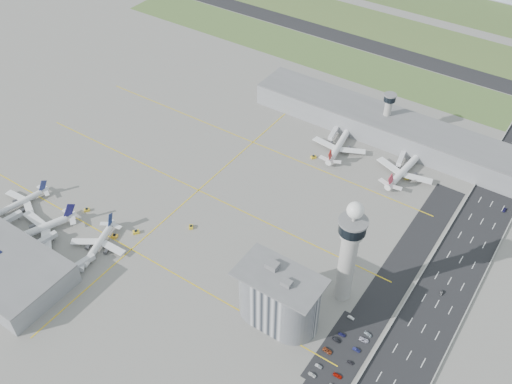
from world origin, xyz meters
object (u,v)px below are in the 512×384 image
Objects in this scene: jet_bridge_near_2 at (72,271)px; car_lot_2 at (327,351)px; car_hw_4 at (509,150)px; car_lot_3 at (337,340)px; jet_bridge_near_1 at (35,248)px; admin_building at (279,297)px; airplane_near_a at (19,200)px; airplane_near_b at (36,227)px; secondary_tower at (388,111)px; airplane_far_a at (340,142)px; car_lot_4 at (342,334)px; car_lot_7 at (338,376)px; airplane_near_c at (96,243)px; jet_bridge_near_0 at (0,226)px; car_hw_2 at (504,210)px; jet_bridge_far_1 at (403,154)px; tug_0 at (87,210)px; car_lot_10 at (364,340)px; car_lot_5 at (351,318)px; tug_1 at (115,236)px; tug_4 at (314,157)px; airplane_far_b at (406,166)px; car_lot_0 at (312,375)px; car_lot_11 at (368,334)px; tug_5 at (407,178)px; car_lot_8 at (350,362)px; car_lot_9 at (356,350)px; jet_bridge_far_0 at (336,129)px; control_tower at (349,249)px; car_hw_1 at (442,293)px; car_lot_1 at (319,366)px.

car_lot_2 is (135.10, 35.27, -2.19)m from jet_bridge_near_2.
car_lot_3 is at bearing -92.37° from car_hw_4.
jet_bridge_near_1 is at bearing 100.00° from jet_bridge_near_2.
admin_building is 8.90× the size of car_lot_2.
airplane_near_b is at bearing 82.35° from airplane_near_a.
airplane_far_a is at bearing -117.76° from secondary_tower.
airplane_near_b is 12.22× the size of car_lot_4.
airplane_near_c is at bearing 90.01° from car_lot_7.
airplane_near_a reaches higher than jet_bridge_near_0.
jet_bridge_far_1 is at bearing 170.70° from car_hw_2.
jet_bridge_near_2 is (66.50, -19.34, -2.31)m from airplane_near_a.
tug_0 is at bearing 48.21° from jet_bridge_near_2.
tug_0 is at bearing 87.05° from car_lot_10.
car_lot_5 is at bearing -107.14° from car_hw_2.
airplane_near_c is at bearing 157.13° from tug_1.
car_lot_10 is at bearing 43.14° from tug_0.
car_hw_4 is at bearing 161.20° from airplane_near_b.
car_lot_10 is at bearing 169.15° from tug_4.
airplane_far_a is 47.16m from airplane_far_b.
jet_bridge_far_1 is 3.27× the size of car_lot_7.
jet_bridge_near_0 is 3.73× the size of car_lot_4.
secondary_tower is 255.39m from jet_bridge_near_0.
car_lot_0 reaches higher than car_lot_11.
airplane_near_c is 10.11× the size of car_lot_0.
car_lot_2 is 1.05× the size of car_lot_3.
jet_bridge_near_2 is 168.95m from tug_4.
car_lot_3 reaches higher than car_lot_11.
car_lot_11 is (31.15, -120.01, -0.21)m from tug_5.
car_lot_8 is (185.91, 26.35, -5.87)m from airplane_near_b.
jet_bridge_near_0 reaches higher than car_lot_3.
jet_bridge_near_1 is 183.80m from car_lot_10.
car_lot_4 is 0.99× the size of car_lot_9.
airplane_near_b reaches higher than car_lot_10.
admin_building is 11.20× the size of car_lot_4.
jet_bridge_far_1 is 4.32× the size of car_lot_8.
airplane_far_a is 9.83× the size of car_lot_3.
car_lot_10 is (11.64, 15.14, -0.02)m from car_lot_2.
car_lot_2 is (195.10, 35.27, -2.19)m from jet_bridge_near_0.
jet_bridge_far_0 is at bearing 156.99° from airplane_near_a.
car_lot_3 is 1.28× the size of car_lot_5.
airplane_near_c is (-127.18, -48.57, -29.57)m from control_tower.
car_hw_1 is at bearing -56.50° from jet_bridge_near_0.
tug_1 is 263.90m from car_hw_4.
jet_bridge_far_0 is 3.70× the size of car_lot_9.
tug_5 is 117.65m from car_lot_5.
jet_bridge_far_1 is at bearing -18.55° from jet_bridge_near_2.
car_lot_0 is at bearing 14.98° from jet_bridge_far_0.
tug_4 is 155.33m from car_lot_1.
secondary_tower is 9.19× the size of car_lot_1.
jet_bridge_far_0 reaches higher than tug_0.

